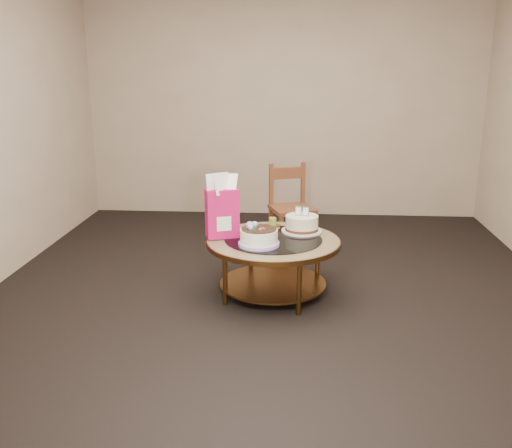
# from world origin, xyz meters

# --- Properties ---
(ground) EXTENTS (5.00, 5.00, 0.00)m
(ground) POSITION_xyz_m (0.00, 0.00, 0.00)
(ground) COLOR black
(ground) RESTS_ON ground
(room_walls) EXTENTS (4.52, 5.02, 2.61)m
(room_walls) POSITION_xyz_m (0.00, 0.00, 1.54)
(room_walls) COLOR tan
(room_walls) RESTS_ON ground
(coffee_table) EXTENTS (1.02, 1.02, 0.46)m
(coffee_table) POSITION_xyz_m (0.00, -0.00, 0.38)
(coffee_table) COLOR brown
(coffee_table) RESTS_ON ground
(decorated_cake) EXTENTS (0.30, 0.30, 0.17)m
(decorated_cake) POSITION_xyz_m (-0.10, -0.17, 0.52)
(decorated_cake) COLOR #B59ADA
(decorated_cake) RESTS_ON coffee_table
(cream_cake) EXTENTS (0.32, 0.32, 0.20)m
(cream_cake) POSITION_xyz_m (0.22, 0.21, 0.52)
(cream_cake) COLOR white
(cream_cake) RESTS_ON coffee_table
(gift_bag) EXTENTS (0.27, 0.23, 0.48)m
(gift_bag) POSITION_xyz_m (-0.39, 0.02, 0.70)
(gift_bag) COLOR #D11359
(gift_bag) RESTS_ON coffee_table
(pillar_candle) EXTENTS (0.12, 0.12, 0.09)m
(pillar_candle) POSITION_xyz_m (-0.02, 0.32, 0.49)
(pillar_candle) COLOR #D3BA57
(pillar_candle) RESTS_ON coffee_table
(dining_chair) EXTENTS (0.48, 0.48, 0.82)m
(dining_chair) POSITION_xyz_m (0.12, 1.16, 0.42)
(dining_chair) COLOR brown
(dining_chair) RESTS_ON ground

